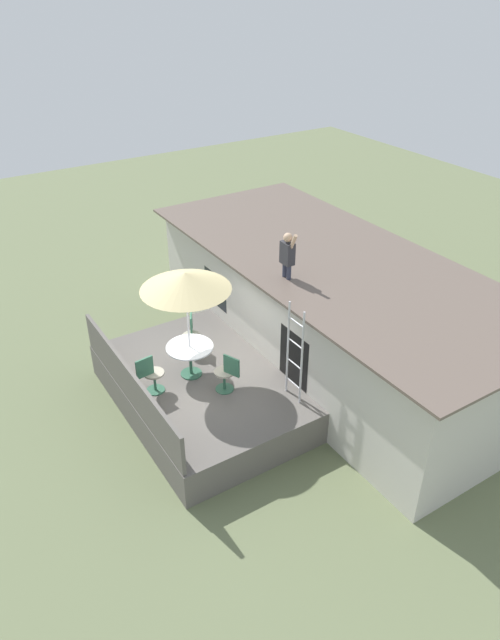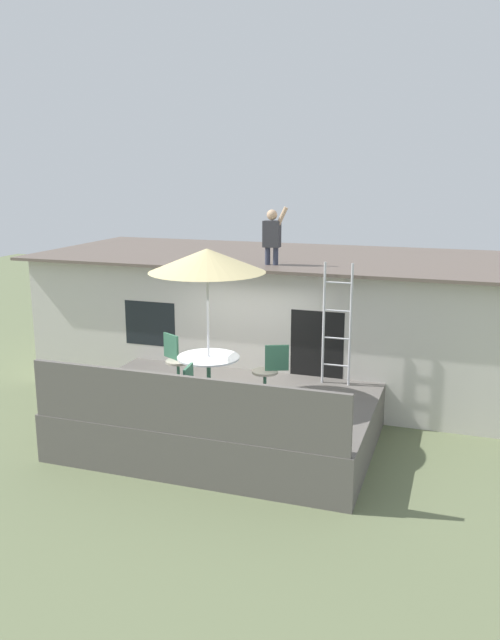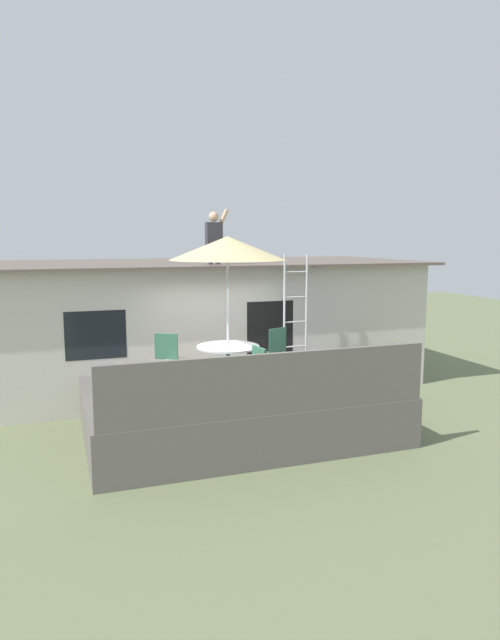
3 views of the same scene
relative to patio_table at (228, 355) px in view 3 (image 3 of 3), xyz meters
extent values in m
plane|color=#66704C|center=(0.20, 0.17, -1.39)|extent=(40.00, 40.00, 0.00)
cube|color=beige|center=(0.20, 3.77, -0.02)|extent=(10.00, 4.00, 2.73)
cube|color=#66564C|center=(0.20, 3.77, 1.37)|extent=(10.50, 4.50, 0.06)
cube|color=black|center=(-1.99, 1.78, 0.16)|extent=(1.10, 0.03, 0.90)
cube|color=black|center=(1.44, 1.78, -0.34)|extent=(1.00, 0.03, 2.00)
cube|color=#605B56|center=(0.20, 0.17, -0.99)|extent=(5.04, 3.44, 0.80)
cube|color=#605B56|center=(0.20, -1.51, -0.14)|extent=(4.94, 0.08, 0.90)
cylinder|color=#33664C|center=(0.00, 0.00, -0.57)|extent=(0.48, 0.48, 0.03)
cylinder|color=#33664C|center=(0.00, 0.00, -0.22)|extent=(0.07, 0.07, 0.71)
cylinder|color=silver|center=(0.00, 0.00, 0.14)|extent=(1.04, 1.04, 0.03)
cylinder|color=silver|center=(0.00, 0.00, 0.61)|extent=(0.04, 0.04, 2.40)
cone|color=beige|center=(0.00, 0.00, 1.76)|extent=(1.90, 1.90, 0.38)
cylinder|color=silver|center=(1.62, 1.46, 0.51)|extent=(0.04, 0.04, 2.20)
cylinder|color=silver|center=(2.10, 1.46, 0.51)|extent=(0.04, 0.04, 2.20)
cylinder|color=silver|center=(1.86, 1.46, -0.24)|extent=(0.48, 0.03, 0.03)
cylinder|color=silver|center=(1.86, 1.46, 0.26)|extent=(0.48, 0.03, 0.03)
cylinder|color=silver|center=(1.86, 1.46, 0.76)|extent=(0.48, 0.03, 0.03)
cylinder|color=silver|center=(1.86, 1.46, 1.26)|extent=(0.48, 0.03, 0.03)
cylinder|color=#33384C|center=(0.32, 2.25, 1.57)|extent=(0.10, 0.10, 0.34)
cylinder|color=#33384C|center=(0.48, 2.25, 1.57)|extent=(0.10, 0.10, 0.34)
cube|color=#333338|center=(0.40, 2.25, 1.99)|extent=(0.32, 0.20, 0.50)
sphere|color=tan|center=(0.40, 2.25, 2.35)|extent=(0.20, 0.20, 0.20)
cylinder|color=tan|center=(0.58, 2.25, 2.29)|extent=(0.26, 0.08, 0.44)
cylinder|color=#33664C|center=(-0.76, 0.42, -0.58)|extent=(0.40, 0.40, 0.02)
cylinder|color=#33664C|center=(-0.76, 0.42, -0.36)|extent=(0.06, 0.06, 0.44)
cylinder|color=#A59E8C|center=(-0.76, 0.42, -0.13)|extent=(0.44, 0.44, 0.04)
cube|color=#33664C|center=(-0.93, 0.52, 0.11)|extent=(0.37, 0.23, 0.44)
cylinder|color=#33664C|center=(0.87, 0.36, -0.58)|extent=(0.40, 0.40, 0.02)
cylinder|color=#33664C|center=(0.87, 0.36, -0.36)|extent=(0.06, 0.06, 0.44)
cylinder|color=#A59E8C|center=(0.87, 0.36, -0.13)|extent=(0.44, 0.44, 0.04)
cube|color=#33664C|center=(1.06, 0.43, 0.11)|extent=(0.39, 0.19, 0.44)
cylinder|color=#33664C|center=(0.11, -0.92, -0.58)|extent=(0.40, 0.40, 0.02)
cylinder|color=#33664C|center=(0.11, -0.92, -0.36)|extent=(0.06, 0.06, 0.44)
cylinder|color=#A59E8C|center=(0.11, -0.92, -0.13)|extent=(0.44, 0.44, 0.04)
cube|color=#33664C|center=(0.14, -1.12, 0.11)|extent=(0.09, 0.40, 0.44)
camera|label=1|loc=(9.56, -4.48, 7.19)|focal=32.48mm
camera|label=2|loc=(3.93, -9.46, 3.18)|focal=36.05mm
camera|label=3|loc=(-2.67, -8.74, 1.92)|focal=31.57mm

